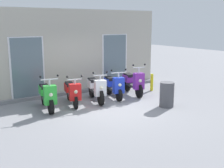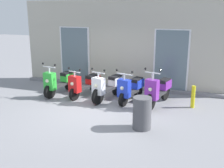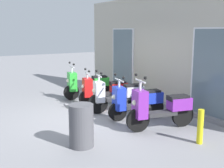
# 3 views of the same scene
# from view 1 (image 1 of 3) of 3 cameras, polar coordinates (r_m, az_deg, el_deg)

# --- Properties ---
(ground_plane) EXTENTS (40.00, 40.00, 0.00)m
(ground_plane) POSITION_cam_1_polar(r_m,az_deg,el_deg) (9.51, -0.09, -4.86)
(ground_plane) COLOR gray
(storefront_facade) EXTENTS (7.98, 0.50, 3.29)m
(storefront_facade) POSITION_cam_1_polar(r_m,az_deg,el_deg) (11.53, -7.76, 6.11)
(storefront_facade) COLOR #B2AD9E
(storefront_facade) RESTS_ON ground_plane
(scooter_green) EXTENTS (0.66, 1.60, 1.22)m
(scooter_green) POSITION_cam_1_polar(r_m,az_deg,el_deg) (9.50, -12.78, -2.25)
(scooter_green) COLOR black
(scooter_green) RESTS_ON ground_plane
(scooter_red) EXTENTS (0.73, 1.55, 1.11)m
(scooter_red) POSITION_cam_1_polar(r_m,az_deg,el_deg) (9.95, -7.95, -1.52)
(scooter_red) COLOR black
(scooter_red) RESTS_ON ground_plane
(scooter_white) EXTENTS (0.74, 1.67, 1.17)m
(scooter_white) POSITION_cam_1_polar(r_m,az_deg,el_deg) (10.27, -3.20, -0.87)
(scooter_white) COLOR black
(scooter_white) RESTS_ON ground_plane
(scooter_blue) EXTENTS (0.71, 1.49, 1.17)m
(scooter_blue) POSITION_cam_1_polar(r_m,az_deg,el_deg) (10.72, 0.37, -0.33)
(scooter_blue) COLOR black
(scooter_blue) RESTS_ON ground_plane
(scooter_purple) EXTENTS (0.71, 1.65, 1.29)m
(scooter_purple) POSITION_cam_1_polar(r_m,az_deg,el_deg) (11.22, 4.23, 0.39)
(scooter_purple) COLOR black
(scooter_purple) RESTS_ON ground_plane
(curb_bollard) EXTENTS (0.12, 0.12, 0.70)m
(curb_bollard) POSITION_cam_1_polar(r_m,az_deg,el_deg) (11.99, 7.91, 0.33)
(curb_bollard) COLOR yellow
(curb_bollard) RESTS_ON ground_plane
(trash_bin) EXTENTS (0.48, 0.48, 0.84)m
(trash_bin) POSITION_cam_1_polar(r_m,az_deg,el_deg) (9.77, 10.84, -2.07)
(trash_bin) COLOR #4C4C51
(trash_bin) RESTS_ON ground_plane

